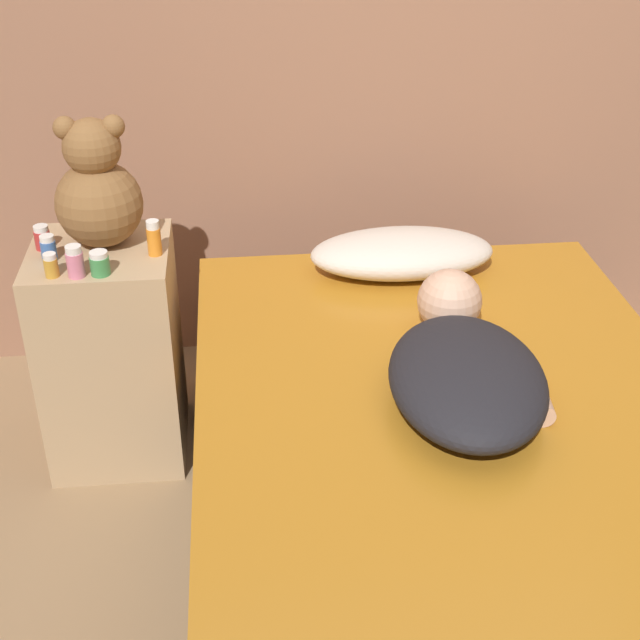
{
  "coord_description": "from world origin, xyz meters",
  "views": [
    {
      "loc": [
        -0.53,
        -1.71,
        1.85
      ],
      "look_at": [
        -0.33,
        0.26,
        0.69
      ],
      "focal_mm": 50.0,
      "sensor_mm": 36.0,
      "label": 1
    }
  ],
  "objects_px": {
    "bottle_red": "(42,238)",
    "bottle_amber": "(51,265)",
    "bottle_blue": "(48,248)",
    "pillow": "(403,253)",
    "bottle_orange": "(154,238)",
    "person_lying": "(466,366)",
    "teddy_bear": "(97,190)",
    "bottle_pink": "(75,262)",
    "bottle_green": "(100,263)"
  },
  "relations": [
    {
      "from": "teddy_bear",
      "to": "bottle_orange",
      "type": "relative_size",
      "value": 3.67
    },
    {
      "from": "person_lying",
      "to": "bottle_amber",
      "type": "xyz_separation_m",
      "value": [
        -1.08,
        0.38,
        0.16
      ]
    },
    {
      "from": "bottle_orange",
      "to": "bottle_amber",
      "type": "relative_size",
      "value": 1.53
    },
    {
      "from": "pillow",
      "to": "bottle_amber",
      "type": "distance_m",
      "value": 1.1
    },
    {
      "from": "bottle_green",
      "to": "bottle_blue",
      "type": "height_order",
      "value": "bottle_blue"
    },
    {
      "from": "person_lying",
      "to": "bottle_blue",
      "type": "height_order",
      "value": "bottle_blue"
    },
    {
      "from": "bottle_orange",
      "to": "bottle_blue",
      "type": "distance_m",
      "value": 0.3
    },
    {
      "from": "bottle_green",
      "to": "bottle_amber",
      "type": "height_order",
      "value": "same"
    },
    {
      "from": "bottle_orange",
      "to": "person_lying",
      "type": "bearing_deg",
      "value": -31.14
    },
    {
      "from": "teddy_bear",
      "to": "bottle_green",
      "type": "distance_m",
      "value": 0.24
    },
    {
      "from": "pillow",
      "to": "teddy_bear",
      "type": "relative_size",
      "value": 1.54
    },
    {
      "from": "bottle_red",
      "to": "bottle_orange",
      "type": "bearing_deg",
      "value": -12.47
    },
    {
      "from": "person_lying",
      "to": "bottle_green",
      "type": "xyz_separation_m",
      "value": [
        -0.95,
        0.38,
        0.15
      ]
    },
    {
      "from": "bottle_red",
      "to": "bottle_pink",
      "type": "relative_size",
      "value": 0.79
    },
    {
      "from": "bottle_green",
      "to": "teddy_bear",
      "type": "bearing_deg",
      "value": 93.27
    },
    {
      "from": "bottle_orange",
      "to": "bottle_green",
      "type": "bearing_deg",
      "value": -142.17
    },
    {
      "from": "bottle_red",
      "to": "bottle_pink",
      "type": "height_order",
      "value": "bottle_pink"
    },
    {
      "from": "person_lying",
      "to": "bottle_blue",
      "type": "bearing_deg",
      "value": 162.49
    },
    {
      "from": "person_lying",
      "to": "teddy_bear",
      "type": "distance_m",
      "value": 1.16
    },
    {
      "from": "bottle_pink",
      "to": "bottle_green",
      "type": "bearing_deg",
      "value": 5.02
    },
    {
      "from": "bottle_blue",
      "to": "pillow",
      "type": "bearing_deg",
      "value": 10.95
    },
    {
      "from": "bottle_amber",
      "to": "bottle_pink",
      "type": "height_order",
      "value": "bottle_pink"
    },
    {
      "from": "bottle_red",
      "to": "bottle_amber",
      "type": "bearing_deg",
      "value": -73.86
    },
    {
      "from": "bottle_blue",
      "to": "person_lying",
      "type": "bearing_deg",
      "value": -23.53
    },
    {
      "from": "pillow",
      "to": "bottle_amber",
      "type": "relative_size",
      "value": 8.64
    },
    {
      "from": "person_lying",
      "to": "bottle_red",
      "type": "distance_m",
      "value": 1.27
    },
    {
      "from": "pillow",
      "to": "bottle_orange",
      "type": "relative_size",
      "value": 5.65
    },
    {
      "from": "bottle_orange",
      "to": "bottle_green",
      "type": "height_order",
      "value": "bottle_orange"
    },
    {
      "from": "pillow",
      "to": "bottle_amber",
      "type": "bearing_deg",
      "value": -163.47
    },
    {
      "from": "bottle_green",
      "to": "bottle_pink",
      "type": "xyz_separation_m",
      "value": [
        -0.06,
        -0.01,
        0.01
      ]
    },
    {
      "from": "bottle_green",
      "to": "bottle_red",
      "type": "bearing_deg",
      "value": 135.11
    },
    {
      "from": "person_lying",
      "to": "teddy_bear",
      "type": "height_order",
      "value": "teddy_bear"
    },
    {
      "from": "bottle_orange",
      "to": "bottle_red",
      "type": "relative_size",
      "value": 1.46
    },
    {
      "from": "person_lying",
      "to": "bottle_blue",
      "type": "xyz_separation_m",
      "value": [
        -1.1,
        0.48,
        0.16
      ]
    },
    {
      "from": "bottle_orange",
      "to": "bottle_amber",
      "type": "height_order",
      "value": "bottle_orange"
    },
    {
      "from": "teddy_bear",
      "to": "bottle_red",
      "type": "distance_m",
      "value": 0.22
    },
    {
      "from": "pillow",
      "to": "bottle_blue",
      "type": "distance_m",
      "value": 1.1
    },
    {
      "from": "bottle_red",
      "to": "bottle_pink",
      "type": "xyz_separation_m",
      "value": [
        0.12,
        -0.19,
        0.01
      ]
    },
    {
      "from": "person_lying",
      "to": "bottle_amber",
      "type": "relative_size",
      "value": 11.21
    },
    {
      "from": "bottle_green",
      "to": "bottle_amber",
      "type": "bearing_deg",
      "value": 179.44
    },
    {
      "from": "teddy_bear",
      "to": "bottle_green",
      "type": "bearing_deg",
      "value": -86.73
    },
    {
      "from": "bottle_orange",
      "to": "bottle_blue",
      "type": "relative_size",
      "value": 1.38
    },
    {
      "from": "person_lying",
      "to": "teddy_bear",
      "type": "xyz_separation_m",
      "value": [
        -0.96,
        0.58,
        0.29
      ]
    },
    {
      "from": "pillow",
      "to": "bottle_pink",
      "type": "height_order",
      "value": "bottle_pink"
    },
    {
      "from": "bottle_amber",
      "to": "bottle_red",
      "type": "distance_m",
      "value": 0.19
    },
    {
      "from": "bottle_orange",
      "to": "bottle_red",
      "type": "xyz_separation_m",
      "value": [
        -0.33,
        0.07,
        -0.02
      ]
    },
    {
      "from": "teddy_bear",
      "to": "bottle_amber",
      "type": "xyz_separation_m",
      "value": [
        -0.12,
        -0.2,
        -0.13
      ]
    },
    {
      "from": "pillow",
      "to": "bottle_red",
      "type": "relative_size",
      "value": 8.23
    },
    {
      "from": "bottle_blue",
      "to": "bottle_amber",
      "type": "xyz_separation_m",
      "value": [
        0.02,
        -0.1,
        -0.0
      ]
    },
    {
      "from": "pillow",
      "to": "bottle_red",
      "type": "bearing_deg",
      "value": -173.36
    }
  ]
}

